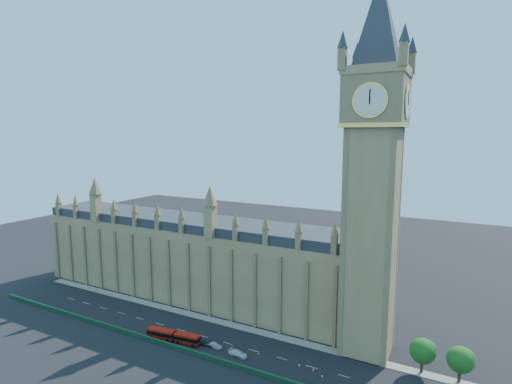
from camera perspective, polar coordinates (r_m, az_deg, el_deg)
The scene contains 15 objects.
ground at distance 118.30m, azimuth -5.78°, elevation -20.27°, with size 400.00×400.00×0.00m, color black.
palace_westminster at distance 142.95m, azimuth -9.41°, elevation -9.19°, with size 120.00×20.00×28.00m.
elizabeth_tower at distance 102.36m, azimuth 16.57°, elevation 6.88°, with size 20.59×20.59×105.00m.
bridge_parapet at distance 111.59m, azimuth -8.52°, elevation -21.85°, with size 160.00×0.60×1.20m, color #1E4C2D.
kerb_north at distance 125.36m, azimuth -3.25°, elevation -18.46°, with size 160.00×3.00×0.16m, color gray.
tree_east_near at distance 109.11m, azimuth 22.84°, elevation -20.15°, with size 6.00×6.00×8.50m.
tree_east_far at distance 108.98m, azimuth 27.31°, elevation -20.47°, with size 6.00×6.00×8.50m.
red_bus at distance 118.81m, azimuth -11.70°, elevation -19.49°, with size 16.12×4.30×2.71m.
car_grey at distance 115.40m, azimuth -6.87°, elevation -20.69°, with size 1.56×3.88×1.32m, color #3A3B41.
car_silver at distance 114.28m, azimuth -5.91°, elevation -20.99°, with size 1.37×3.93×1.29m, color #9C9FA3.
car_white at distance 110.29m, azimuth -2.59°, elevation -22.07°, with size 2.06×5.07×1.47m, color silver.
cone_a at distance 103.74m, azimuth 9.43°, elevation -24.55°, with size 0.63×0.63×0.76m.
cone_b at distance 106.95m, azimuth 6.22°, elevation -23.40°, with size 0.49×0.49×0.72m.
cone_c at distance 110.89m, azimuth 0.33°, elevation -22.12°, with size 0.51×0.51×0.66m.
cone_d at distance 105.73m, azimuth 8.20°, elevation -23.83°, with size 0.48×0.48×0.75m.
Camera 1 is at (57.98, -86.38, 56.31)m, focal length 28.00 mm.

